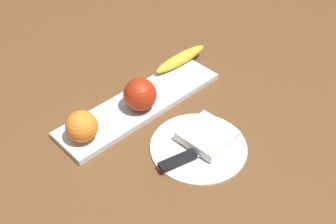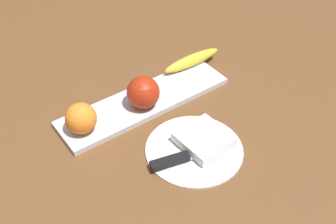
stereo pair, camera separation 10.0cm
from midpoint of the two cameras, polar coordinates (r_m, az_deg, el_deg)
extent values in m
plane|color=brown|center=(1.06, -6.59, -0.82)|extent=(2.40, 2.40, 0.00)
cube|color=silver|center=(1.09, -6.41, 1.03)|extent=(0.47, 0.12, 0.01)
sphere|color=#A72911|center=(1.04, -6.61, 2.26)|extent=(0.08, 0.08, 0.08)
ellipsoid|color=yellow|center=(1.20, -0.65, 7.19)|extent=(0.19, 0.04, 0.03)
sphere|color=orange|center=(0.98, -14.60, -2.05)|extent=(0.08, 0.08, 0.08)
cylinder|color=white|center=(0.97, 1.27, -4.82)|extent=(0.23, 0.23, 0.01)
cube|color=white|center=(0.98, 2.47, -3.34)|extent=(0.12, 0.12, 0.02)
cube|color=silver|center=(0.95, 1.44, -5.64)|extent=(0.15, 0.06, 0.00)
cube|color=black|center=(0.93, -1.76, -6.79)|extent=(0.09, 0.05, 0.01)
camera|label=1|loc=(0.05, -92.87, -2.56)|focal=44.55mm
camera|label=2|loc=(0.05, 87.13, 2.56)|focal=44.55mm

